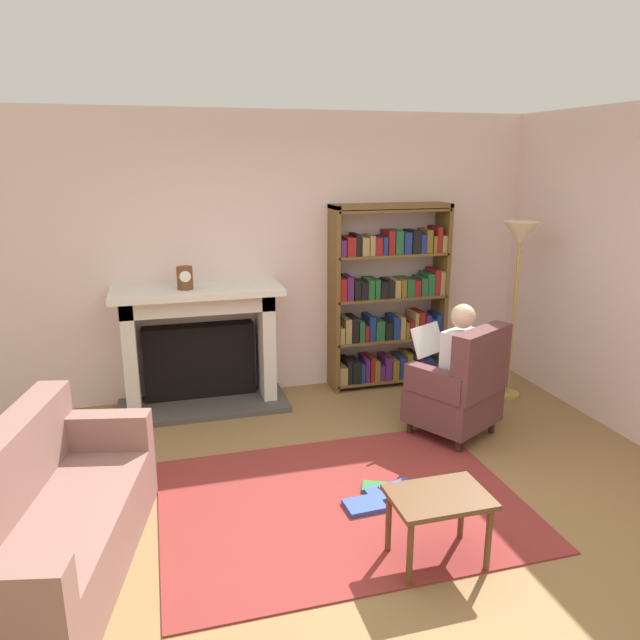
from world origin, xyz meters
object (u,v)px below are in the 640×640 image
at_px(armchair_reading, 460,389).
at_px(floor_lamp, 519,250).
at_px(mantel_clock, 185,278).
at_px(seated_reader, 450,363).
at_px(sofa_floral, 47,526).
at_px(fireplace, 200,343).
at_px(bookshelf, 389,300).
at_px(side_table, 439,505).

xyz_separation_m(armchair_reading, floor_lamp, (0.90, 0.67, 1.02)).
height_order(mantel_clock, seated_reader, mantel_clock).
height_order(mantel_clock, sofa_floral, mantel_clock).
bearing_deg(fireplace, mantel_clock, -135.21).
bearing_deg(mantel_clock, sofa_floral, -112.98).
height_order(bookshelf, seated_reader, bookshelf).
distance_m(sofa_floral, floor_lamp, 4.42).
bearing_deg(sofa_floral, seated_reader, -57.66).
relative_size(mantel_clock, seated_reader, 0.18).
bearing_deg(floor_lamp, bookshelf, 147.93).
height_order(sofa_floral, side_table, sofa_floral).
bearing_deg(mantel_clock, seated_reader, -27.51).
relative_size(sofa_floral, floor_lamp, 1.06).
height_order(armchair_reading, floor_lamp, floor_lamp).
xyz_separation_m(seated_reader, side_table, (-0.85, -1.55, -0.26)).
distance_m(armchair_reading, sofa_floral, 3.19).
relative_size(seated_reader, sofa_floral, 0.63).
height_order(mantel_clock, side_table, mantel_clock).
distance_m(fireplace, armchair_reading, 2.39).
height_order(bookshelf, side_table, bookshelf).
bearing_deg(side_table, sofa_floral, 167.91).
bearing_deg(floor_lamp, fireplace, 168.27).
bearing_deg(fireplace, seated_reader, -30.98).
distance_m(sofa_floral, side_table, 2.18).
distance_m(bookshelf, armchair_reading, 1.40).
bearing_deg(armchair_reading, seated_reader, -90.00).
xyz_separation_m(seated_reader, floor_lamp, (0.96, 0.57, 0.82)).
xyz_separation_m(sofa_floral, floor_lamp, (3.93, 1.66, 1.13)).
distance_m(bookshelf, sofa_floral, 3.76).
height_order(fireplace, bookshelf, bookshelf).
bearing_deg(armchair_reading, side_table, 28.69).
distance_m(seated_reader, side_table, 1.78).
bearing_deg(fireplace, bookshelf, 0.99).
relative_size(mantel_clock, side_table, 0.36).
bearing_deg(floor_lamp, mantel_clock, 170.53).
distance_m(mantel_clock, side_table, 3.02).
xyz_separation_m(bookshelf, sofa_floral, (-2.92, -2.30, -0.57)).
xyz_separation_m(mantel_clock, armchair_reading, (2.12, -1.18, -0.82)).
bearing_deg(floor_lamp, side_table, -130.47).
bearing_deg(armchair_reading, floor_lamp, -172.33).
xyz_separation_m(bookshelf, seated_reader, (0.06, -1.21, -0.27)).
distance_m(seated_reader, sofa_floral, 3.19).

